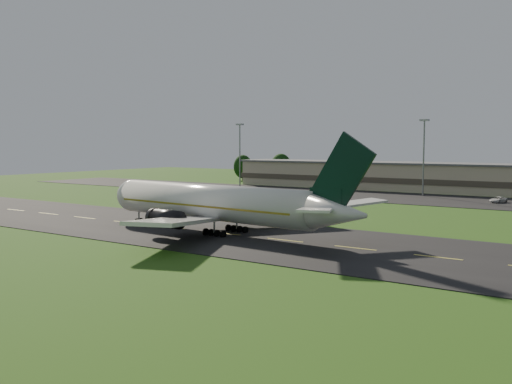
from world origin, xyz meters
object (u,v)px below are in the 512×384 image
Objects in this scene: airliner at (215,204)px; service_vehicle_b at (340,190)px; service_vehicle_c at (498,200)px; service_vehicle_a at (317,191)px; terminal at (446,178)px; light_mast_centre at (424,148)px; light_mast_west at (240,147)px.

airliner is 12.20× the size of service_vehicle_b.
service_vehicle_a is at bearing -161.59° from service_vehicle_c.
terminal reaches higher than service_vehicle_b.
service_vehicle_c is at bearing -50.99° from terminal.
terminal is at bearing 29.96° from service_vehicle_a.
terminal is at bearing 85.05° from light_mast_centre.
airliner is 2.52× the size of light_mast_centre.
airliner is 96.59m from terminal.
terminal is 30.85m from service_vehicle_b.
service_vehicle_b is (-24.11, -18.98, -3.20)m from terminal.
service_vehicle_a is at bearing -159.87° from light_mast_centre.
service_vehicle_c is (43.01, -4.37, 0.01)m from service_vehicle_b.
light_mast_west is 39.26m from service_vehicle_b.
light_mast_west and light_mast_centre have the same top height.
light_mast_centre is 5.83× the size of service_vehicle_a.
terminal reaches higher than service_vehicle_a.
airliner reaches higher than service_vehicle_a.
service_vehicle_c is at bearing -9.75° from service_vehicle_a.
service_vehicle_a is (-27.93, -25.91, -3.30)m from terminal.
airliner is at bearing -95.03° from service_vehicle_c.
light_mast_centre reaches higher than airliner.
light_mast_centre reaches higher than service_vehicle_c.
airliner is at bearing -87.12° from service_vehicle_a.
light_mast_centre reaches higher than terminal.
airliner reaches higher than service_vehicle_b.
terminal is 7.13× the size of light_mast_centre.
service_vehicle_a is (-19.86, 70.34, -3.97)m from airliner.
terminal is 64.10m from light_mast_west.
light_mast_west is 36.88m from service_vehicle_a.
light_mast_west reaches higher than service_vehicle_a.
light_mast_centre reaches higher than service_vehicle_a.
service_vehicle_c is (26.98, 72.90, -3.86)m from airliner.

